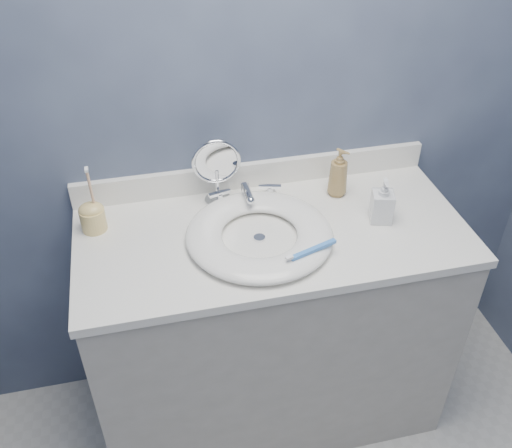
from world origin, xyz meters
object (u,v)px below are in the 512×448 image
object	(u,v)px
toothbrush_holder	(92,216)
soap_bottle_amber	(338,172)
soap_bottle_clear	(383,200)
makeup_mirror	(217,169)

from	to	relation	value
toothbrush_holder	soap_bottle_amber	bearing A→B (deg)	1.03
soap_bottle_amber	toothbrush_holder	world-z (taller)	toothbrush_holder
soap_bottle_amber	soap_bottle_clear	size ratio (longest dim) A/B	1.14
makeup_mirror	soap_bottle_clear	xyz separation A→B (m)	(0.49, -0.22, -0.05)
makeup_mirror	toothbrush_holder	size ratio (longest dim) A/B	1.04
makeup_mirror	soap_bottle_clear	size ratio (longest dim) A/B	1.56
makeup_mirror	soap_bottle_amber	xyz separation A→B (m)	(0.40, -0.05, -0.04)
soap_bottle_amber	toothbrush_holder	xyz separation A→B (m)	(-0.80, -0.01, -0.03)
soap_bottle_clear	toothbrush_holder	world-z (taller)	toothbrush_holder
soap_bottle_clear	makeup_mirror	bearing A→B (deg)	171.65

